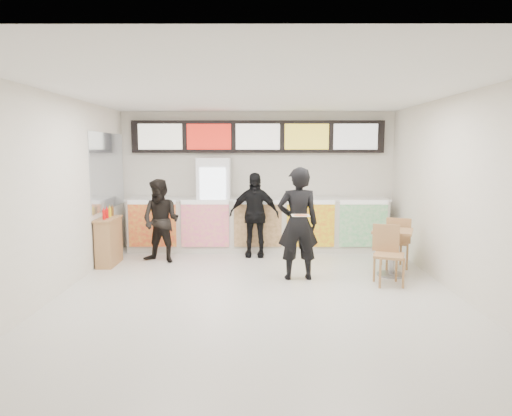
{
  "coord_description": "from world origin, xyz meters",
  "views": [
    {
      "loc": [
        -0.02,
        -6.64,
        2.18
      ],
      "look_at": [
        -0.03,
        1.2,
        1.17
      ],
      "focal_mm": 32.0,
      "sensor_mm": 36.0,
      "label": 1
    }
  ],
  "objects_px": {
    "service_counter": "(258,224)",
    "cafe_table": "(392,244)",
    "customer_left": "(161,221)",
    "condiment_ledge": "(109,241)",
    "customer_main": "(298,224)",
    "customer_mid": "(254,215)",
    "drinks_fridge": "(214,204)"
  },
  "relations": [
    {
      "from": "customer_main",
      "to": "customer_left",
      "type": "xyz_separation_m",
      "value": [
        -2.54,
        1.17,
        -0.14
      ]
    },
    {
      "from": "customer_left",
      "to": "condiment_ledge",
      "type": "xyz_separation_m",
      "value": [
        -0.95,
        -0.22,
        -0.35
      ]
    },
    {
      "from": "customer_left",
      "to": "cafe_table",
      "type": "distance_m",
      "value": 4.3
    },
    {
      "from": "drinks_fridge",
      "to": "condiment_ledge",
      "type": "xyz_separation_m",
      "value": [
        -1.89,
        -1.29,
        -0.54
      ]
    },
    {
      "from": "cafe_table",
      "to": "condiment_ledge",
      "type": "distance_m",
      "value": 5.19
    },
    {
      "from": "cafe_table",
      "to": "drinks_fridge",
      "type": "bearing_deg",
      "value": 168.73
    },
    {
      "from": "drinks_fridge",
      "to": "customer_main",
      "type": "bearing_deg",
      "value": -54.42
    },
    {
      "from": "customer_main",
      "to": "customer_mid",
      "type": "relative_size",
      "value": 1.1
    },
    {
      "from": "service_counter",
      "to": "customer_left",
      "type": "relative_size",
      "value": 3.45
    },
    {
      "from": "drinks_fridge",
      "to": "cafe_table",
      "type": "xyz_separation_m",
      "value": [
        3.25,
        -2.03,
        -0.44
      ]
    },
    {
      "from": "customer_main",
      "to": "customer_mid",
      "type": "xyz_separation_m",
      "value": [
        -0.74,
        1.66,
        -0.09
      ]
    },
    {
      "from": "drinks_fridge",
      "to": "cafe_table",
      "type": "bearing_deg",
      "value": -32.06
    },
    {
      "from": "customer_mid",
      "to": "condiment_ledge",
      "type": "distance_m",
      "value": 2.86
    },
    {
      "from": "customer_main",
      "to": "customer_left",
      "type": "relative_size",
      "value": 1.17
    },
    {
      "from": "service_counter",
      "to": "condiment_ledge",
      "type": "height_order",
      "value": "service_counter"
    },
    {
      "from": "customer_left",
      "to": "condiment_ledge",
      "type": "bearing_deg",
      "value": -149.25
    },
    {
      "from": "drinks_fridge",
      "to": "customer_mid",
      "type": "height_order",
      "value": "drinks_fridge"
    },
    {
      "from": "service_counter",
      "to": "customer_mid",
      "type": "xyz_separation_m",
      "value": [
        -0.08,
        -0.56,
        0.29
      ]
    },
    {
      "from": "service_counter",
      "to": "cafe_table",
      "type": "distance_m",
      "value": 3.07
    },
    {
      "from": "customer_main",
      "to": "condiment_ledge",
      "type": "bearing_deg",
      "value": -19.74
    },
    {
      "from": "customer_main",
      "to": "customer_left",
      "type": "distance_m",
      "value": 2.8
    },
    {
      "from": "customer_left",
      "to": "customer_mid",
      "type": "height_order",
      "value": "customer_mid"
    },
    {
      "from": "customer_mid",
      "to": "condiment_ledge",
      "type": "height_order",
      "value": "customer_mid"
    },
    {
      "from": "drinks_fridge",
      "to": "customer_mid",
      "type": "xyz_separation_m",
      "value": [
        0.86,
        -0.58,
        -0.14
      ]
    },
    {
      "from": "condiment_ledge",
      "to": "drinks_fridge",
      "type": "bearing_deg",
      "value": 34.35
    },
    {
      "from": "customer_main",
      "to": "customer_left",
      "type": "bearing_deg",
      "value": -29.22
    },
    {
      "from": "drinks_fridge",
      "to": "customer_left",
      "type": "bearing_deg",
      "value": -131.23
    },
    {
      "from": "customer_mid",
      "to": "cafe_table",
      "type": "height_order",
      "value": "customer_mid"
    },
    {
      "from": "drinks_fridge",
      "to": "customer_left",
      "type": "xyz_separation_m",
      "value": [
        -0.94,
        -1.07,
        -0.2
      ]
    },
    {
      "from": "customer_left",
      "to": "customer_main",
      "type": "bearing_deg",
      "value": -6.95
    },
    {
      "from": "cafe_table",
      "to": "customer_main",
      "type": "bearing_deg",
      "value": -152.19
    },
    {
      "from": "customer_main",
      "to": "condiment_ledge",
      "type": "relative_size",
      "value": 1.76
    }
  ]
}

